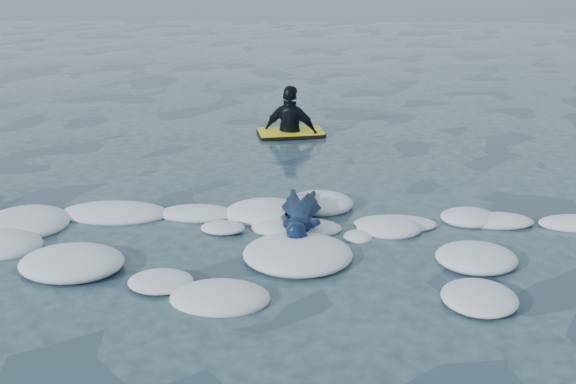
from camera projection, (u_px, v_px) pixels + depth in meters
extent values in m
plane|color=#162437|center=(181.00, 279.00, 7.68)|extent=(120.00, 120.00, 0.00)
cube|color=black|center=(300.00, 236.00, 8.65)|extent=(0.74, 1.05, 0.05)
cube|color=yellow|center=(300.00, 233.00, 8.64)|extent=(0.72, 1.03, 0.02)
imported|color=navy|center=(301.00, 215.00, 8.82)|extent=(0.59, 1.45, 0.34)
cube|color=black|center=(291.00, 133.00, 12.83)|extent=(1.27, 0.86, 0.06)
cube|color=yellow|center=(291.00, 131.00, 12.82)|extent=(1.24, 0.83, 0.02)
imported|color=black|center=(291.00, 134.00, 12.84)|extent=(1.10, 0.71, 1.75)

